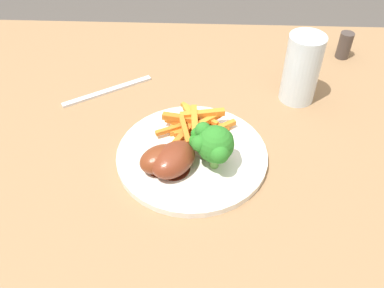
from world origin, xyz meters
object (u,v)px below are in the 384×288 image
Objects in this scene: dinner_plate at (192,155)px; broccoli_floret_front at (206,140)px; fork at (108,91)px; chicken_drumstick_near at (175,158)px; dining_table at (168,182)px; broccoli_floret_middle at (215,143)px; pepper_shaker at (345,45)px; water_glass at (302,69)px; chicken_drumstick_far at (160,158)px; carrot_fries_pile at (194,126)px.

dinner_plate is 0.05m from broccoli_floret_front.
broccoli_floret_front reaches higher than fork.
chicken_drumstick_near is (0.03, 0.04, 0.03)m from dinner_plate.
chicken_drumstick_near reaches higher than dining_table.
broccoli_floret_middle is 0.41× the size of fork.
dining_table is at bearing 38.59° from pepper_shaker.
water_glass reaches higher than pepper_shaker.
chicken_drumstick_near is 0.51m from pepper_shaker.
water_glass is at bearing -136.67° from chicken_drumstick_near.
dinner_plate is 0.07m from broccoli_floret_middle.
pepper_shaker is at bearing -133.39° from chicken_drumstick_near.
dining_table is at bearing -89.93° from chicken_drumstick_far.
pepper_shaker reaches higher than chicken_drumstick_near.
pepper_shaker is (-0.13, -0.16, -0.04)m from water_glass.
pepper_shaker is (-0.33, -0.34, 0.02)m from dinner_plate.
chicken_drumstick_near reaches higher than fork.
carrot_fries_pile reaches higher than fork.
broccoli_floret_front is 0.46m from pepper_shaker.
chicken_drumstick_far is (0.02, -0.00, -0.00)m from chicken_drumstick_near.
chicken_drumstick_near reaches higher than carrot_fries_pile.
pepper_shaker is (-0.35, -0.37, -0.00)m from chicken_drumstick_near.
water_glass is at bearing -147.35° from carrot_fries_pile.
water_glass reaches higher than chicken_drumstick_near.
chicken_drumstick_near is 1.12× the size of chicken_drumstick_far.
broccoli_floret_front is 0.51× the size of chicken_drumstick_near.
pepper_shaker reaches higher than dinner_plate.
carrot_fries_pile reaches higher than dinner_plate.
fork is 0.53m from pepper_shaker.
chicken_drumstick_near is (0.06, 0.01, -0.03)m from broccoli_floret_middle.
broccoli_floret_front is 0.07m from carrot_fries_pile.
water_glass is at bearing -133.53° from broccoli_floret_front.
dinner_plate reaches higher than dining_table.
broccoli_floret_front is 1.07× the size of pepper_shaker.
carrot_fries_pile is 1.28× the size of chicken_drumstick_far.
broccoli_floret_middle is 0.07m from chicken_drumstick_near.
carrot_fries_pile is at bearing -92.39° from dinner_plate.
dining_table is 8.48× the size of chicken_drumstick_near.
carrot_fries_pile is 0.43m from pepper_shaker.
broccoli_floret_middle is at bearing 128.22° from broccoli_floret_front.
dinner_plate is at bearing 41.57° from water_glass.
dinner_plate is at bearing -125.92° from chicken_drumstick_near.
water_glass reaches higher than broccoli_floret_front.
broccoli_floret_middle reaches higher than carrot_fries_pile.
water_glass is at bearing 146.53° from fork.
water_glass is at bearing -128.45° from broccoli_floret_middle.
carrot_fries_pile is (-0.05, -0.01, 0.13)m from dining_table.
broccoli_floret_middle is at bearing -175.86° from chicken_drumstick_far.
broccoli_floret_front is 0.08m from chicken_drumstick_far.
pepper_shaker is at bearing -131.25° from broccoli_floret_front.
pepper_shaker reaches higher than chicken_drumstick_far.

